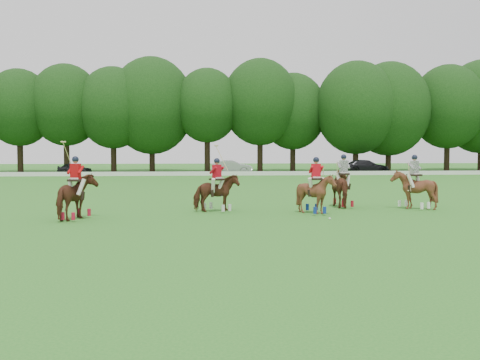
{
  "coord_description": "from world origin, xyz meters",
  "views": [
    {
      "loc": [
        -1.39,
        -18.84,
        2.69
      ],
      "look_at": [
        0.49,
        4.2,
        1.4
      ],
      "focal_mm": 40.0,
      "sensor_mm": 36.0,
      "label": 1
    }
  ],
  "objects": [
    {
      "name": "car_right",
      "position": [
        18.51,
        42.5,
        0.78
      ],
      "size": [
        5.46,
        2.33,
        1.57
      ],
      "primitive_type": "imported",
      "rotation": [
        0.0,
        0.0,
        1.55
      ],
      "color": "black",
      "rests_on": "ground"
    },
    {
      "name": "car_left",
      "position": [
        -15.06,
        42.5,
        0.65
      ],
      "size": [
        4.1,
        2.69,
        1.3
      ],
      "primitive_type": "imported",
      "rotation": [
        0.0,
        0.0,
        1.24
      ],
      "color": "black",
      "rests_on": "ground"
    },
    {
      "name": "polo_ball",
      "position": [
        3.74,
        1.34,
        0.04
      ],
      "size": [
        0.09,
        0.09,
        0.09
      ],
      "primitive_type": "sphere",
      "color": "white",
      "rests_on": "ground"
    },
    {
      "name": "ground",
      "position": [
        0.0,
        0.0,
        0.0
      ],
      "size": [
        180.0,
        180.0,
        0.0
      ],
      "primitive_type": "plane",
      "color": "#277220",
      "rests_on": "ground"
    },
    {
      "name": "polo_stripe_a",
      "position": [
        5.54,
        5.88,
        0.92
      ],
      "size": [
        1.34,
        2.17,
        2.49
      ],
      "color": "#552816",
      "rests_on": "ground"
    },
    {
      "name": "polo_stripe_b",
      "position": [
        8.5,
        4.72,
        0.92
      ],
      "size": [
        2.0,
        2.09,
        2.48
      ],
      "color": "#552816",
      "rests_on": "ground"
    },
    {
      "name": "car_mid",
      "position": [
        2.69,
        42.5,
        0.78
      ],
      "size": [
        4.83,
        2.02,
        1.55
      ],
      "primitive_type": "imported",
      "rotation": [
        0.0,
        0.0,
        1.49
      ],
      "color": "#9D9DA2",
      "rests_on": "ground"
    },
    {
      "name": "polo_red_b",
      "position": [
        -0.51,
        4.39,
        0.84
      ],
      "size": [
        2.14,
        2.12,
        2.88
      ],
      "color": "#552816",
      "rests_on": "ground"
    },
    {
      "name": "polo_red_a",
      "position": [
        -6.04,
        2.18,
        0.91
      ],
      "size": [
        1.46,
        2.27,
        3.0
      ],
      "color": "#552816",
      "rests_on": "ground"
    },
    {
      "name": "boundary_rail",
      "position": [
        0.0,
        38.0,
        0.22
      ],
      "size": [
        120.0,
        0.1,
        0.44
      ],
      "primitive_type": "cube",
      "color": "white",
      "rests_on": "ground"
    },
    {
      "name": "tree_line",
      "position": [
        0.26,
        48.05,
        8.23
      ],
      "size": [
        117.98,
        14.32,
        14.75
      ],
      "color": "black",
      "rests_on": "ground"
    },
    {
      "name": "polo_red_c",
      "position": [
        3.64,
        3.34,
        0.88
      ],
      "size": [
        1.45,
        1.61,
        2.4
      ],
      "color": "#552816",
      "rests_on": "ground"
    }
  ]
}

